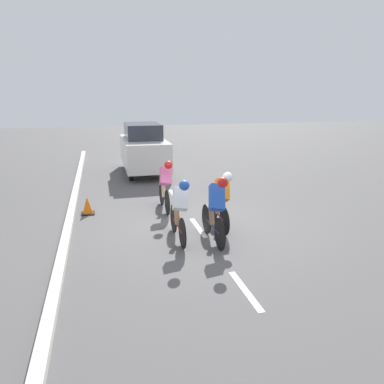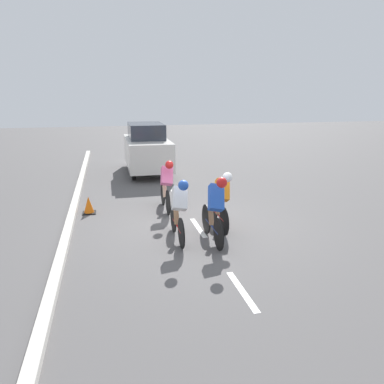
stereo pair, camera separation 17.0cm
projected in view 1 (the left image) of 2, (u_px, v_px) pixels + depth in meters
The scene contains 11 objects.
ground_plane at pixel (198, 227), 9.52m from camera, with size 60.00×60.00×0.00m, color #565454.
lane_stripe_near at pixel (245, 290), 6.50m from camera, with size 0.12×1.40×0.01m, color white.
lane_stripe_mid at pixel (198, 228), 9.50m from camera, with size 0.12×1.40×0.01m, color white.
lane_stripe_far at pixel (174, 195), 12.50m from camera, with size 0.12×1.40×0.01m, color white.
curb at pixel (66, 236), 8.75m from camera, with size 0.20×25.92×0.14m, color beige.
cyclist_pink at pixel (165, 184), 10.68m from camera, with size 0.40×1.68×1.51m.
cyclist_blue at pixel (216, 207), 8.39m from camera, with size 0.43×1.76×1.58m.
cyclist_white at pixel (180, 208), 8.48m from camera, with size 0.41×1.70×1.49m.
cyclist_orange at pixel (221, 198), 9.22m from camera, with size 0.42×1.64×1.50m.
support_car at pixel (144, 148), 15.67m from camera, with size 1.70×3.98×2.06m.
traffic_cone at pixel (87, 206), 10.52m from camera, with size 0.36×0.36×0.49m.
Camera 1 is at (2.30, 8.66, 3.34)m, focal length 35.00 mm.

